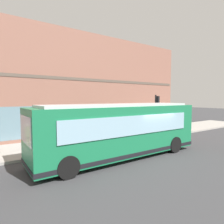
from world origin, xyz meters
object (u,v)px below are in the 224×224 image
traffic_light_near_corner (157,107)px  fire_hydrant (101,138)px  pedestrian_by_light_pole (46,133)px  city_bus_nearside (120,130)px  newspaper_vending_box (168,128)px

traffic_light_near_corner → fire_hydrant: bearing=86.5°
traffic_light_near_corner → pedestrian_by_light_pole: traffic_light_near_corner is taller
city_bus_nearside → newspaper_vending_box: 8.68m
fire_hydrant → newspaper_vending_box: 7.43m
city_bus_nearside → fire_hydrant: size_ratio=13.57×
pedestrian_by_light_pole → newspaper_vending_box: size_ratio=1.96×
traffic_light_near_corner → pedestrian_by_light_pole: (1.02, 9.11, -1.45)m
city_bus_nearside → traffic_light_near_corner: traffic_light_near_corner is taller
fire_hydrant → newspaper_vending_box: bearing=-89.7°
city_bus_nearside → newspaper_vending_box: bearing=-68.8°
city_bus_nearside → fire_hydrant: city_bus_nearside is taller
city_bus_nearside → newspaper_vending_box: (3.12, -8.04, -0.95)m
newspaper_vending_box → pedestrian_by_light_pole: bearing=86.6°
pedestrian_by_light_pole → newspaper_vending_box: (-0.66, -11.12, -0.57)m
pedestrian_by_light_pole → city_bus_nearside: bearing=-140.9°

